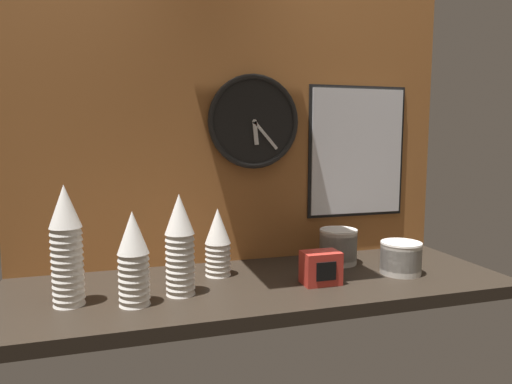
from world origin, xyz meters
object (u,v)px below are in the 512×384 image
object	(u,v)px
cup_stack_far_left	(67,246)
napkin_dispenser	(321,268)
cup_stack_center	(218,242)
cup_stack_left	(133,258)
menu_board	(357,152)
bowl_stack_right	(338,245)
wall_clock	(254,122)
cup_stack_center_left	(180,245)
bowl_stack_far_right	(401,257)

from	to	relation	value
cup_stack_far_left	napkin_dispenser	world-z (taller)	cup_stack_far_left
cup_stack_center	cup_stack_left	bearing A→B (deg)	-144.29
cup_stack_left	menu_board	xyz separation A→B (m)	(0.87, 0.35, 0.27)
cup_stack_center	menu_board	xyz separation A→B (m)	(0.59, 0.15, 0.29)
bowl_stack_right	wall_clock	bearing A→B (deg)	155.94
cup_stack_center_left	cup_stack_left	size ratio (longest dim) A/B	1.14
cup_stack_center	cup_stack_left	xyz separation A→B (m)	(-0.28, -0.20, 0.02)
wall_clock	menu_board	xyz separation A→B (m)	(0.42, 0.01, -0.11)
cup_stack_center_left	cup_stack_far_left	world-z (taller)	cup_stack_far_left
cup_stack_center_left	cup_stack_center	size ratio (longest dim) A/B	1.32
cup_stack_center	wall_clock	size ratio (longest dim) A/B	0.67
cup_stack_far_left	cup_stack_center_left	bearing A→B (deg)	-0.42
cup_stack_center	cup_stack_far_left	distance (m)	0.47
cup_stack_center_left	cup_stack_left	distance (m)	0.14
bowl_stack_right	bowl_stack_far_right	distance (m)	0.23
cup_stack_left	napkin_dispenser	xyz separation A→B (m)	(0.56, 0.02, -0.08)
cup_stack_left	bowl_stack_far_right	bearing A→B (deg)	2.69
menu_board	bowl_stack_far_right	bearing A→B (deg)	-89.25
cup_stack_far_left	bowl_stack_right	world-z (taller)	cup_stack_far_left
cup_stack_center_left	cup_stack_left	bearing A→B (deg)	-160.05
bowl_stack_far_right	wall_clock	size ratio (longest dim) A/B	0.41
napkin_dispenser	bowl_stack_right	bearing A→B (deg)	51.03
cup_stack_center_left	cup_stack_left	world-z (taller)	cup_stack_center_left
bowl_stack_far_right	napkin_dispenser	size ratio (longest dim) A/B	1.17
cup_stack_center	cup_stack_left	size ratio (longest dim) A/B	0.86
cup_stack_far_left	menu_board	world-z (taller)	menu_board
napkin_dispenser	cup_stack_far_left	bearing A→B (deg)	177.47
bowl_stack_far_right	cup_stack_left	bearing A→B (deg)	-177.31
wall_clock	menu_board	bearing A→B (deg)	1.20
bowl_stack_right	cup_stack_left	bearing A→B (deg)	-163.56
cup_stack_center	napkin_dispenser	size ratio (longest dim) A/B	1.92
cup_stack_far_left	bowl_stack_far_right	distance (m)	1.05
bowl_stack_right	napkin_dispenser	distance (m)	0.25
cup_stack_center_left	napkin_dispenser	xyz separation A→B (m)	(0.43, -0.03, -0.10)
cup_stack_center	bowl_stack_right	distance (m)	0.45
cup_stack_left	bowl_stack_far_right	distance (m)	0.87
cup_stack_center_left	menu_board	bearing A→B (deg)	22.30
bowl_stack_far_right	cup_stack_center_left	bearing A→B (deg)	179.44
cup_stack_center	menu_board	size ratio (longest dim) A/B	0.44
cup_stack_far_left	wall_clock	world-z (taller)	wall_clock
wall_clock	napkin_dispenser	size ratio (longest dim) A/B	2.89
cup_stack_center	cup_stack_far_left	world-z (taller)	cup_stack_far_left
bowl_stack_right	cup_stack_center	bearing A→B (deg)	-177.99
cup_stack_center	cup_stack_left	distance (m)	0.34
cup_stack_left	bowl_stack_far_right	xyz separation A→B (m)	(0.87, 0.04, -0.07)
wall_clock	cup_stack_far_left	bearing A→B (deg)	-154.74
bowl_stack_far_right	menu_board	world-z (taller)	menu_board
cup_stack_center	bowl_stack_far_right	size ratio (longest dim) A/B	1.64
cup_stack_center	wall_clock	distance (m)	0.45
wall_clock	napkin_dispenser	bearing A→B (deg)	-68.95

